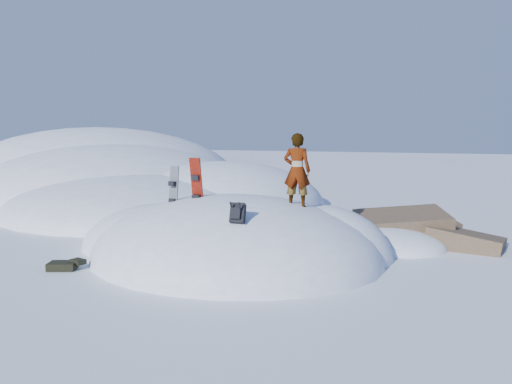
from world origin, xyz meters
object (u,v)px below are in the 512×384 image
(snowboard_red, at_px, (197,190))
(snowboard_dark, at_px, (173,194))
(backpack, at_px, (237,213))
(person, at_px, (297,171))

(snowboard_red, distance_m, snowboard_dark, 0.58)
(backpack, bearing_deg, snowboard_dark, 140.73)
(snowboard_dark, height_order, person, person)
(snowboard_red, xyz_separation_m, snowboard_dark, (-0.55, -0.16, -0.11))
(person, bearing_deg, snowboard_red, 4.91)
(snowboard_dark, bearing_deg, backpack, -17.66)
(snowboard_red, height_order, backpack, snowboard_red)
(snowboard_dark, relative_size, person, 0.81)
(snowboard_dark, distance_m, person, 2.99)
(snowboard_dark, height_order, backpack, snowboard_dark)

